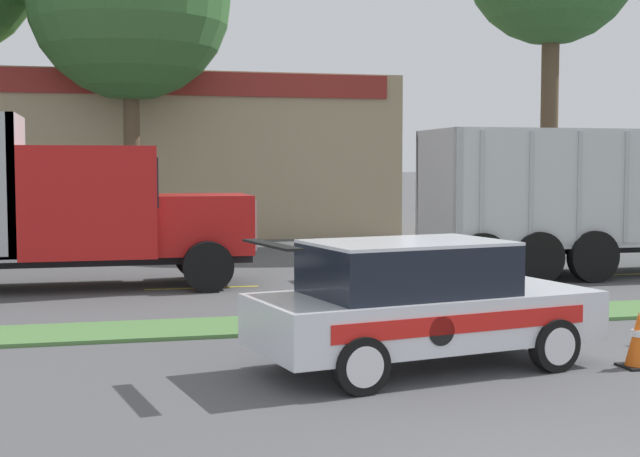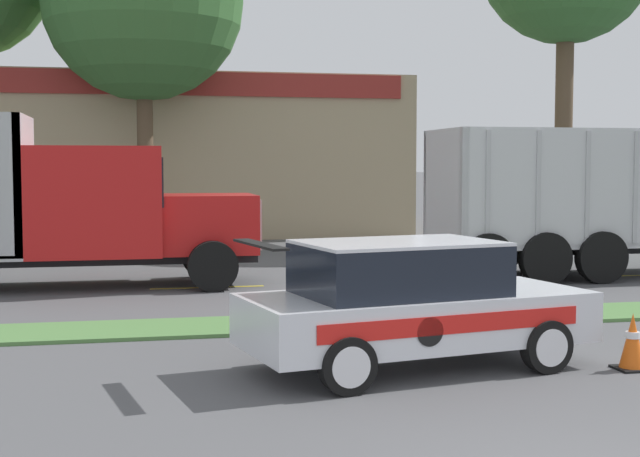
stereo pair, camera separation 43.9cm
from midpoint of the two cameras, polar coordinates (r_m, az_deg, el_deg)
name	(u,v)px [view 1 (the left image)]	position (r m, az deg, el deg)	size (l,w,h in m)	color
grass_verge	(350,322)	(14.63, 1.06, -5.98)	(120.00, 1.57, 0.06)	#517F42
centre_line_4	(202,288)	(18.98, -8.22, -3.78)	(2.40, 0.14, 0.01)	yellow
centre_line_5	(443,280)	(20.20, 7.25, -3.29)	(2.40, 0.14, 0.01)	yellow
dump_truck_lead	(18,213)	(19.44, -19.40, 0.93)	(11.29, 2.71, 3.61)	black
rally_car	(419,302)	(11.38, 5.27, -4.72)	(4.66, 2.63, 1.67)	silver
traffic_cone	(638,340)	(12.09, 18.71, -6.79)	(0.42, 0.42, 0.72)	black
store_building_backdrop	(50,157)	(36.48, -17.21, 4.38)	(24.87, 12.10, 5.77)	tan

